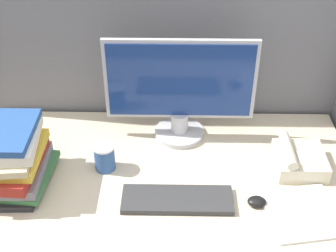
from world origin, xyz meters
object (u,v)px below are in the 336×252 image
at_px(mouse, 257,202).
at_px(book_stack, 10,158).
at_px(monitor, 180,91).
at_px(desk_telephone, 298,160).
at_px(keyboard, 177,200).
at_px(coffee_cup, 105,157).

height_order(mouse, book_stack, book_stack).
height_order(monitor, desk_telephone, monitor).
distance_m(monitor, keyboard, 0.42).
height_order(coffee_cup, book_stack, book_stack).
relative_size(monitor, mouse, 9.04).
bearing_deg(book_stack, keyboard, -8.33).
xyz_separation_m(monitor, keyboard, (-0.01, -0.37, -0.19)).
height_order(keyboard, mouse, mouse).
bearing_deg(desk_telephone, monitor, 155.81).
relative_size(coffee_cup, book_stack, 0.33).
distance_m(book_stack, desk_telephone, 1.00).
height_order(keyboard, desk_telephone, desk_telephone).
height_order(monitor, coffee_cup, monitor).
bearing_deg(keyboard, mouse, -1.73).
relative_size(monitor, desk_telephone, 3.02).
distance_m(coffee_cup, book_stack, 0.32).
height_order(monitor, keyboard, monitor).
distance_m(monitor, desk_telephone, 0.49).
bearing_deg(monitor, desk_telephone, -24.19).
bearing_deg(mouse, book_stack, 173.75).
bearing_deg(monitor, keyboard, -91.14).
xyz_separation_m(keyboard, coffee_cup, (-0.26, 0.17, 0.04)).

